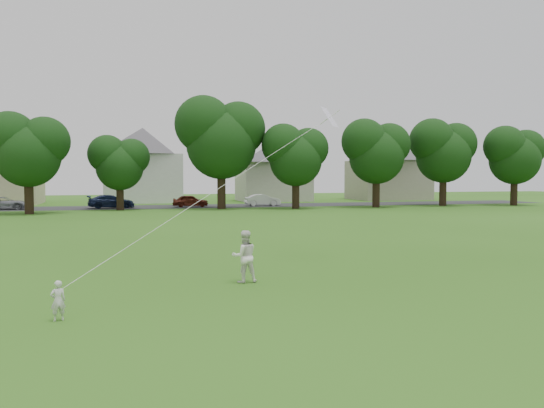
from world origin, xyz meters
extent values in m
plane|color=#2B5B14|center=(0.00, 0.00, 0.00)|extent=(160.00, 160.00, 0.00)
cube|color=#2D2D30|center=(0.00, 42.00, 0.01)|extent=(90.00, 7.00, 0.01)
imported|color=silver|center=(-3.07, -0.72, 0.44)|extent=(0.37, 0.31, 0.88)
imported|color=white|center=(1.66, 2.28, 0.76)|extent=(0.76, 0.61, 1.53)
plane|color=white|center=(5.65, 5.78, 5.29)|extent=(0.93, 0.98, 0.74)
cylinder|color=white|center=(1.29, 2.53, 2.96)|extent=(0.01, 0.01, 11.82)
cylinder|color=black|center=(-9.55, 34.37, 1.62)|extent=(0.72, 0.72, 3.25)
cylinder|color=black|center=(-2.42, 37.69, 1.33)|extent=(0.67, 0.67, 2.66)
cylinder|color=black|center=(6.89, 37.20, 2.07)|extent=(0.80, 0.80, 4.15)
cylinder|color=black|center=(13.83, 35.71, 1.57)|extent=(0.71, 0.71, 3.15)
cylinder|color=black|center=(22.28, 35.74, 1.71)|extent=(0.73, 0.73, 3.42)
cylinder|color=black|center=(30.32, 36.44, 1.77)|extent=(0.74, 0.74, 3.54)
cylinder|color=black|center=(38.15, 35.21, 1.64)|extent=(0.72, 0.72, 3.28)
imported|color=gray|center=(-12.80, 41.00, 0.60)|extent=(4.36, 2.26, 1.17)
imported|color=#131C3B|center=(-3.32, 41.00, 0.65)|extent=(4.60, 2.33, 1.28)
imported|color=#541C10|center=(4.36, 41.00, 0.62)|extent=(3.70, 1.76, 1.22)
imported|color=silver|center=(11.87, 41.00, 0.61)|extent=(3.69, 1.35, 1.21)
cube|color=white|center=(0.00, 52.00, 2.85)|extent=(8.82, 6.62, 5.69)
pyramid|color=#4F4C51|center=(0.00, 52.00, 8.82)|extent=(12.72, 12.72, 3.13)
cube|color=#B9B6A6|center=(16.00, 52.00, 2.41)|extent=(8.52, 6.91, 4.82)
pyramid|color=#4F4C51|center=(16.00, 52.00, 7.46)|extent=(12.29, 12.29, 2.65)
cube|color=#A19A85|center=(32.00, 52.00, 2.60)|extent=(9.43, 7.51, 5.20)
pyramid|color=#4F4C51|center=(32.00, 52.00, 8.05)|extent=(13.60, 13.60, 2.86)
camera|label=1|loc=(-1.55, -12.73, 3.10)|focal=35.00mm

